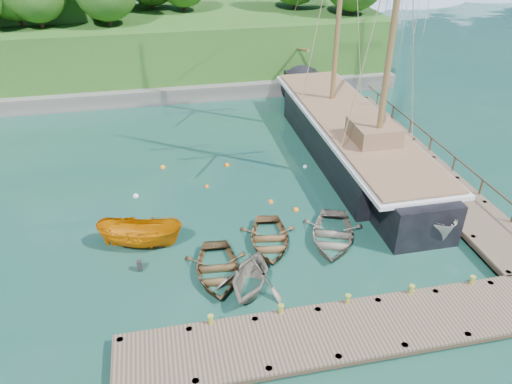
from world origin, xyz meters
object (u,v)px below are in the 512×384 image
(rowboat_2, at_px, (269,245))
(motorboat_orange, at_px, (142,246))
(rowboat_1, at_px, (250,290))
(cabin_boat_white, at_px, (417,227))
(rowboat_0, at_px, (217,275))
(schooner, at_px, (350,141))
(rowboat_3, at_px, (332,241))

(rowboat_2, height_order, motorboat_orange, motorboat_orange)
(rowboat_1, distance_m, cabin_boat_white, 10.60)
(rowboat_0, height_order, motorboat_orange, motorboat_orange)
(cabin_boat_white, height_order, schooner, schooner)
(rowboat_1, xyz_separation_m, schooner, (9.54, 12.22, 1.18))
(rowboat_3, relative_size, cabin_boat_white, 0.89)
(rowboat_1, height_order, schooner, schooner)
(schooner, bearing_deg, cabin_boat_white, -86.41)
(rowboat_0, bearing_deg, motorboat_orange, 143.36)
(rowboat_0, distance_m, cabin_boat_white, 11.64)
(rowboat_2, bearing_deg, cabin_boat_white, 8.22)
(cabin_boat_white, bearing_deg, rowboat_3, 174.98)
(rowboat_2, height_order, rowboat_3, rowboat_3)
(rowboat_2, height_order, cabin_boat_white, cabin_boat_white)
(rowboat_2, bearing_deg, motorboat_orange, 178.37)
(rowboat_1, bearing_deg, rowboat_0, 161.47)
(rowboat_1, bearing_deg, schooner, 77.65)
(motorboat_orange, relative_size, cabin_boat_white, 0.86)
(rowboat_2, xyz_separation_m, schooner, (7.87, 9.00, 1.18))
(rowboat_0, bearing_deg, cabin_boat_white, 13.41)
(rowboat_3, height_order, schooner, schooner)
(rowboat_0, height_order, rowboat_2, rowboat_0)
(rowboat_3, bearing_deg, schooner, 85.36)
(motorboat_orange, bearing_deg, schooner, -45.06)
(rowboat_2, distance_m, schooner, 12.01)
(rowboat_2, bearing_deg, rowboat_0, -139.26)
(rowboat_0, xyz_separation_m, rowboat_2, (3.04, 1.89, 0.00))
(rowboat_2, relative_size, schooner, 0.15)
(rowboat_2, bearing_deg, schooner, 57.73)
(schooner, bearing_deg, rowboat_0, -135.17)
(rowboat_2, bearing_deg, rowboat_1, -108.49)
(rowboat_2, distance_m, rowboat_3, 3.37)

